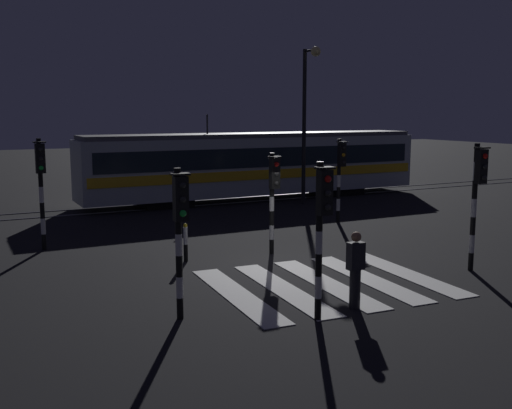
{
  "coord_description": "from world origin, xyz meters",
  "views": [
    {
      "loc": [
        -8.17,
        -14.11,
        4.23
      ],
      "look_at": [
        0.23,
        2.31,
        1.4
      ],
      "focal_mm": 42.12,
      "sensor_mm": 36.0,
      "label": 1
    }
  ],
  "objects_px": {
    "traffic_light_corner_near_right": "(478,188)",
    "traffic_light_kerb_mid_left": "(322,218)",
    "traffic_light_corner_far_right": "(340,168)",
    "tram": "(257,164)",
    "traffic_light_median_centre": "(273,188)",
    "traffic_light_corner_near_left": "(180,221)",
    "street_lamp_trackside_right": "(307,106)",
    "pedestrian_waiting_at_kerb": "(355,270)",
    "bollard_island_edge": "(186,242)",
    "traffic_light_corner_far_left": "(41,177)"
  },
  "relations": [
    {
      "from": "pedestrian_waiting_at_kerb",
      "to": "traffic_light_corner_far_left",
      "type": "bearing_deg",
      "value": 120.1
    },
    {
      "from": "traffic_light_corner_near_left",
      "to": "traffic_light_median_centre",
      "type": "bearing_deg",
      "value": 43.53
    },
    {
      "from": "traffic_light_kerb_mid_left",
      "to": "street_lamp_trackside_right",
      "type": "xyz_separation_m",
      "value": [
        8.06,
        13.54,
        2.35
      ]
    },
    {
      "from": "traffic_light_corner_near_right",
      "to": "traffic_light_corner_near_left",
      "type": "distance_m",
      "value": 8.33
    },
    {
      "from": "traffic_light_corner_far_right",
      "to": "traffic_light_corner_far_left",
      "type": "height_order",
      "value": "traffic_light_corner_far_left"
    },
    {
      "from": "traffic_light_corner_near_left",
      "to": "street_lamp_trackside_right",
      "type": "distance_m",
      "value": 16.29
    },
    {
      "from": "traffic_light_corner_far_right",
      "to": "bollard_island_edge",
      "type": "bearing_deg",
      "value": -157.65
    },
    {
      "from": "street_lamp_trackside_right",
      "to": "bollard_island_edge",
      "type": "bearing_deg",
      "value": -139.11
    },
    {
      "from": "traffic_light_corner_near_right",
      "to": "traffic_light_median_centre",
      "type": "xyz_separation_m",
      "value": [
        -3.86,
        4.18,
        -0.25
      ]
    },
    {
      "from": "traffic_light_corner_far_left",
      "to": "traffic_light_corner_far_right",
      "type": "bearing_deg",
      "value": -1.4
    },
    {
      "from": "traffic_light_corner_near_left",
      "to": "traffic_light_kerb_mid_left",
      "type": "relative_size",
      "value": 0.96
    },
    {
      "from": "traffic_light_median_centre",
      "to": "tram",
      "type": "distance_m",
      "value": 11.64
    },
    {
      "from": "traffic_light_corner_far_right",
      "to": "tram",
      "type": "relative_size",
      "value": 0.19
    },
    {
      "from": "traffic_light_median_centre",
      "to": "street_lamp_trackside_right",
      "type": "height_order",
      "value": "street_lamp_trackside_right"
    },
    {
      "from": "traffic_light_median_centre",
      "to": "traffic_light_corner_far_left",
      "type": "bearing_deg",
      "value": 148.69
    },
    {
      "from": "traffic_light_corner_far_right",
      "to": "traffic_light_corner_near_left",
      "type": "xyz_separation_m",
      "value": [
        -9.28,
        -7.67,
        -0.07
      ]
    },
    {
      "from": "bollard_island_edge",
      "to": "tram",
      "type": "bearing_deg",
      "value": 53.61
    },
    {
      "from": "traffic_light_corner_near_left",
      "to": "bollard_island_edge",
      "type": "bearing_deg",
      "value": 68.52
    },
    {
      "from": "traffic_light_corner_near_left",
      "to": "traffic_light_corner_near_right",
      "type": "bearing_deg",
      "value": 0.47
    },
    {
      "from": "traffic_light_corner_near_right",
      "to": "traffic_light_kerb_mid_left",
      "type": "bearing_deg",
      "value": -166.16
    },
    {
      "from": "traffic_light_kerb_mid_left",
      "to": "street_lamp_trackside_right",
      "type": "relative_size",
      "value": 0.46
    },
    {
      "from": "traffic_light_corner_far_right",
      "to": "traffic_light_median_centre",
      "type": "bearing_deg",
      "value": -144.53
    },
    {
      "from": "traffic_light_corner_near_right",
      "to": "traffic_light_kerb_mid_left",
      "type": "relative_size",
      "value": 1.05
    },
    {
      "from": "traffic_light_kerb_mid_left",
      "to": "tram",
      "type": "relative_size",
      "value": 0.19
    },
    {
      "from": "traffic_light_corner_far_left",
      "to": "bollard_island_edge",
      "type": "distance_m",
      "value": 5.07
    },
    {
      "from": "traffic_light_corner_near_left",
      "to": "pedestrian_waiting_at_kerb",
      "type": "distance_m",
      "value": 3.94
    },
    {
      "from": "traffic_light_kerb_mid_left",
      "to": "traffic_light_corner_near_left",
      "type": "bearing_deg",
      "value": 151.26
    },
    {
      "from": "bollard_island_edge",
      "to": "traffic_light_corner_far_right",
      "type": "bearing_deg",
      "value": 22.35
    },
    {
      "from": "tram",
      "to": "pedestrian_waiting_at_kerb",
      "type": "bearing_deg",
      "value": -109.89
    },
    {
      "from": "tram",
      "to": "traffic_light_corner_near_left",
      "type": "bearing_deg",
      "value": -122.22
    },
    {
      "from": "traffic_light_corner_far_right",
      "to": "tram",
      "type": "xyz_separation_m",
      "value": [
        0.06,
        7.15,
        -0.39
      ]
    },
    {
      "from": "traffic_light_median_centre",
      "to": "street_lamp_trackside_right",
      "type": "bearing_deg",
      "value": 52.5
    },
    {
      "from": "traffic_light_corner_far_right",
      "to": "street_lamp_trackside_right",
      "type": "height_order",
      "value": "street_lamp_trackside_right"
    },
    {
      "from": "traffic_light_kerb_mid_left",
      "to": "tram",
      "type": "bearing_deg",
      "value": 67.08
    },
    {
      "from": "traffic_light_median_centre",
      "to": "traffic_light_corner_near_left",
      "type": "xyz_separation_m",
      "value": [
        -4.47,
        -4.25,
        0.06
      ]
    },
    {
      "from": "traffic_light_corner_near_left",
      "to": "traffic_light_corner_far_left",
      "type": "bearing_deg",
      "value": 101.37
    },
    {
      "from": "traffic_light_median_centre",
      "to": "tram",
      "type": "relative_size",
      "value": 0.18
    },
    {
      "from": "street_lamp_trackside_right",
      "to": "pedestrian_waiting_at_kerb",
      "type": "height_order",
      "value": "street_lamp_trackside_right"
    },
    {
      "from": "traffic_light_corner_near_right",
      "to": "traffic_light_kerb_mid_left",
      "type": "xyz_separation_m",
      "value": [
        -5.84,
        -1.44,
        -0.11
      ]
    },
    {
      "from": "traffic_light_corner_far_right",
      "to": "traffic_light_median_centre",
      "type": "relative_size",
      "value": 1.06
    },
    {
      "from": "traffic_light_median_centre",
      "to": "traffic_light_corner_far_left",
      "type": "height_order",
      "value": "traffic_light_corner_far_left"
    },
    {
      "from": "traffic_light_median_centre",
      "to": "street_lamp_trackside_right",
      "type": "xyz_separation_m",
      "value": [
        6.08,
        7.92,
        2.49
      ]
    },
    {
      "from": "traffic_light_corner_far_left",
      "to": "tram",
      "type": "distance_m",
      "value": 12.93
    },
    {
      "from": "traffic_light_corner_far_left",
      "to": "street_lamp_trackside_right",
      "type": "height_order",
      "value": "street_lamp_trackside_right"
    },
    {
      "from": "traffic_light_corner_near_right",
      "to": "tram",
      "type": "relative_size",
      "value": 0.2
    },
    {
      "from": "tram",
      "to": "traffic_light_kerb_mid_left",
      "type": "bearing_deg",
      "value": -112.92
    },
    {
      "from": "street_lamp_trackside_right",
      "to": "tram",
      "type": "height_order",
      "value": "street_lamp_trackside_right"
    },
    {
      "from": "traffic_light_corner_near_right",
      "to": "pedestrian_waiting_at_kerb",
      "type": "height_order",
      "value": "traffic_light_corner_near_right"
    },
    {
      "from": "street_lamp_trackside_right",
      "to": "traffic_light_corner_near_right",
      "type": "bearing_deg",
      "value": -100.39
    },
    {
      "from": "traffic_light_corner_near_right",
      "to": "pedestrian_waiting_at_kerb",
      "type": "relative_size",
      "value": 2.01
    }
  ]
}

